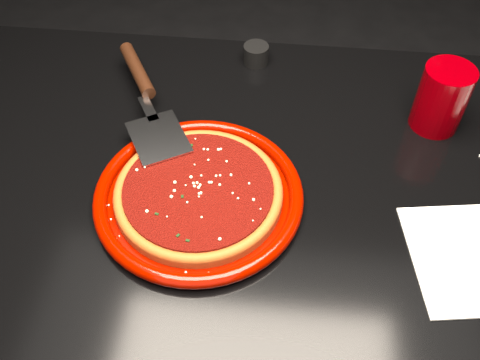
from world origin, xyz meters
name	(u,v)px	position (x,y,z in m)	size (l,w,h in m)	color
table	(254,308)	(0.00, 0.00, 0.38)	(1.20, 0.80, 0.75)	black
plate	(199,195)	(-0.09, -0.02, 0.76)	(0.32, 0.32, 0.02)	#6D0600
pizza_crust	(199,194)	(-0.09, -0.02, 0.77)	(0.26, 0.26, 0.01)	brown
pizza_crust_rim	(198,191)	(-0.09, -0.02, 0.77)	(0.26, 0.26, 0.02)	brown
pizza_sauce	(198,189)	(-0.09, -0.02, 0.78)	(0.23, 0.23, 0.01)	#670E09
parmesan_dusting	(198,186)	(-0.09, -0.02, 0.78)	(0.22, 0.22, 0.01)	beige
basil_flecks	(198,187)	(-0.09, -0.02, 0.78)	(0.20, 0.20, 0.00)	black
pizza_server	(148,98)	(-0.20, 0.16, 0.79)	(0.10, 0.35, 0.03)	silver
cup	(442,98)	(0.29, 0.19, 0.81)	(0.08, 0.08, 0.12)	#7E0004
napkin_a	(476,257)	(0.31, -0.08, 0.75)	(0.18, 0.18, 0.00)	white
ramekin	(256,54)	(-0.03, 0.33, 0.77)	(0.05, 0.05, 0.04)	black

